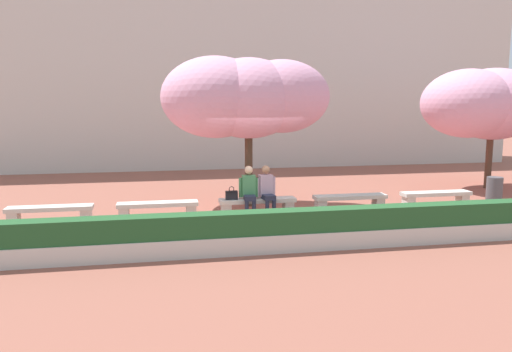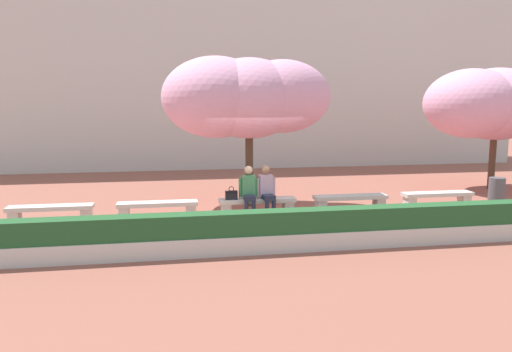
% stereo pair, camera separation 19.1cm
% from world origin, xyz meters
% --- Properties ---
extents(ground_plane, '(100.00, 100.00, 0.00)m').
position_xyz_m(ground_plane, '(0.00, 0.00, 0.00)').
color(ground_plane, '#8E5142').
extents(building_facade, '(28.00, 4.00, 8.22)m').
position_xyz_m(building_facade, '(0.00, 11.11, 4.11)').
color(building_facade, beige).
rests_on(building_facade, ground).
extents(stone_bench_west_end, '(1.97, 0.43, 0.45)m').
position_xyz_m(stone_bench_west_end, '(-5.01, 0.00, 0.31)').
color(stone_bench_west_end, beige).
rests_on(stone_bench_west_end, ground).
extents(stone_bench_near_west, '(1.97, 0.43, 0.45)m').
position_xyz_m(stone_bench_near_west, '(-2.51, 0.00, 0.31)').
color(stone_bench_near_west, beige).
rests_on(stone_bench_near_west, ground).
extents(stone_bench_center, '(1.97, 0.43, 0.45)m').
position_xyz_m(stone_bench_center, '(0.00, 0.00, 0.31)').
color(stone_bench_center, beige).
rests_on(stone_bench_center, ground).
extents(stone_bench_near_east, '(1.97, 0.43, 0.45)m').
position_xyz_m(stone_bench_near_east, '(2.51, 0.00, 0.31)').
color(stone_bench_near_east, beige).
rests_on(stone_bench_near_east, ground).
extents(stone_bench_east_end, '(1.97, 0.43, 0.45)m').
position_xyz_m(stone_bench_east_end, '(5.01, 0.00, 0.31)').
color(stone_bench_east_end, beige).
rests_on(stone_bench_east_end, ground).
extents(person_seated_left, '(0.51, 0.70, 1.29)m').
position_xyz_m(person_seated_left, '(-0.23, -0.05, 0.70)').
color(person_seated_left, black).
rests_on(person_seated_left, ground).
extents(person_seated_right, '(0.51, 0.71, 1.29)m').
position_xyz_m(person_seated_right, '(0.23, -0.05, 0.70)').
color(person_seated_right, black).
rests_on(person_seated_right, ground).
extents(handbag, '(0.30, 0.15, 0.34)m').
position_xyz_m(handbag, '(-0.67, -0.03, 0.58)').
color(handbag, black).
rests_on(handbag, stone_bench_center).
extents(cherry_tree_main, '(4.59, 3.25, 4.12)m').
position_xyz_m(cherry_tree_main, '(-0.15, 1.29, 3.01)').
color(cherry_tree_main, '#473323').
rests_on(cherry_tree_main, ground).
extents(cherry_tree_secondary, '(4.81, 3.25, 4.01)m').
position_xyz_m(cherry_tree_secondary, '(8.45, 2.62, 2.86)').
color(cherry_tree_secondary, '#513828').
rests_on(cherry_tree_secondary, ground).
extents(planter_hedge_foreground, '(15.89, 0.50, 0.80)m').
position_xyz_m(planter_hedge_foreground, '(0.00, -3.07, 0.39)').
color(planter_hedge_foreground, beige).
rests_on(planter_hedge_foreground, ground).
extents(trash_bin, '(0.44, 0.44, 0.78)m').
position_xyz_m(trash_bin, '(6.92, 0.14, 0.39)').
color(trash_bin, '#4C4C51').
rests_on(trash_bin, ground).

